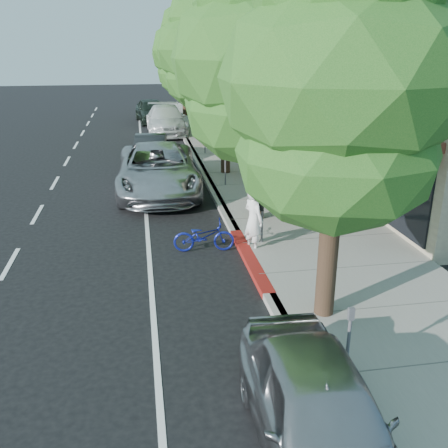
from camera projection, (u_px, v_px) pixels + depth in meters
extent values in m
plane|color=black|center=(259.00, 279.00, 12.14)|extent=(120.00, 120.00, 0.00)
cube|color=gray|center=(268.00, 185.00, 19.88)|extent=(4.60, 56.00, 0.15)
cube|color=#9E998E|center=(211.00, 187.00, 19.52)|extent=(0.30, 56.00, 0.15)
cube|color=maroon|center=(250.00, 260.00, 13.04)|extent=(0.32, 4.00, 0.15)
cube|color=#C2B995|center=(349.00, 77.00, 29.11)|extent=(10.00, 36.00, 7.00)
cylinder|color=black|center=(328.00, 259.00, 9.96)|extent=(0.40, 0.40, 2.73)
ellipsoid|color=#1A5218|center=(336.00, 153.00, 9.22)|extent=(3.78, 3.78, 3.03)
ellipsoid|color=#1A5218|center=(342.00, 79.00, 8.77)|extent=(4.45, 4.45, 3.56)
cylinder|color=black|center=(258.00, 179.00, 15.50)|extent=(0.40, 0.40, 2.83)
ellipsoid|color=#1A5218|center=(260.00, 107.00, 14.73)|extent=(4.53, 4.53, 3.62)
ellipsoid|color=#1A5218|center=(261.00, 58.00, 14.26)|extent=(5.33, 5.33, 4.26)
ellipsoid|color=#1A5218|center=(263.00, 2.00, 13.76)|extent=(4.00, 4.00, 3.20)
cylinder|color=black|center=(225.00, 147.00, 21.12)|extent=(0.40, 0.40, 2.46)
ellipsoid|color=#1A5218|center=(225.00, 101.00, 20.45)|extent=(3.45, 3.45, 2.76)
ellipsoid|color=#1A5218|center=(226.00, 70.00, 20.04)|extent=(4.05, 4.05, 3.24)
ellipsoid|color=#1A5218|center=(226.00, 37.00, 19.60)|extent=(3.04, 3.04, 2.43)
cylinder|color=black|center=(206.00, 121.00, 26.60)|extent=(0.40, 0.40, 2.86)
ellipsoid|color=#1A5218|center=(206.00, 78.00, 25.82)|extent=(4.31, 4.31, 3.45)
ellipsoid|color=#1A5218|center=(205.00, 49.00, 25.34)|extent=(5.08, 5.08, 4.06)
ellipsoid|color=#1A5218|center=(205.00, 18.00, 24.84)|extent=(3.81, 3.81, 3.05)
cylinder|color=black|center=(194.00, 108.00, 32.16)|extent=(0.40, 0.40, 2.79)
ellipsoid|color=#1A5218|center=(193.00, 73.00, 31.41)|extent=(4.42, 4.42, 3.53)
ellipsoid|color=#1A5218|center=(193.00, 50.00, 30.94)|extent=(5.20, 5.20, 4.16)
ellipsoid|color=#1A5218|center=(192.00, 25.00, 30.45)|extent=(3.90, 3.90, 3.12)
cylinder|color=black|center=(185.00, 100.00, 37.75)|extent=(0.40, 0.40, 2.60)
ellipsoid|color=#1A5218|center=(184.00, 71.00, 37.04)|extent=(4.10, 4.10, 3.28)
ellipsoid|color=#1A5218|center=(184.00, 53.00, 36.61)|extent=(4.82, 4.82, 3.86)
ellipsoid|color=#1A5218|center=(183.00, 34.00, 36.15)|extent=(3.61, 3.61, 2.89)
imported|color=white|center=(254.00, 220.00, 13.51)|extent=(0.69, 0.79, 1.82)
imported|color=#151F95|center=(204.00, 236.00, 13.65)|extent=(1.71, 0.72, 0.88)
imported|color=#AFAFB4|center=(158.00, 169.00, 18.87)|extent=(3.11, 6.50, 1.79)
imported|color=black|center=(150.00, 150.00, 23.33)|extent=(1.77, 4.18, 1.34)
imported|color=white|center=(166.00, 120.00, 31.13)|extent=(2.41, 5.82, 1.68)
imported|color=black|center=(152.00, 111.00, 35.35)|extent=(2.51, 5.06, 1.66)
imported|color=#9D9DA2|center=(319.00, 414.00, 6.72)|extent=(1.87, 4.36, 1.47)
imported|color=black|center=(271.00, 150.00, 22.07)|extent=(0.87, 0.74, 1.54)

